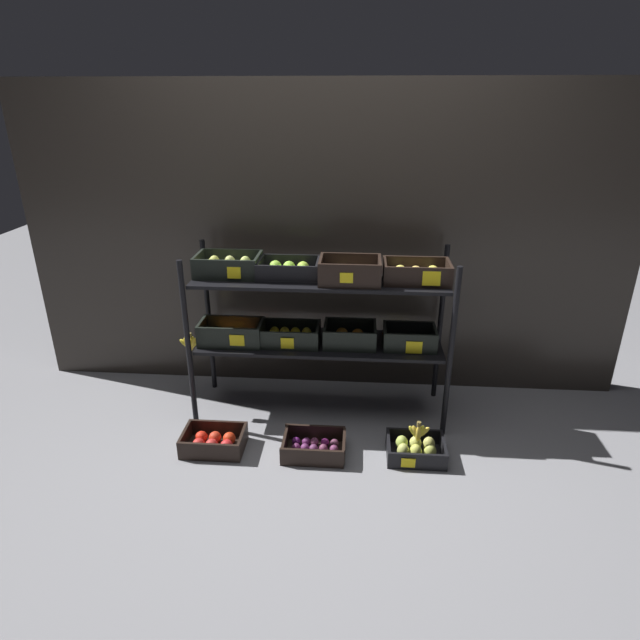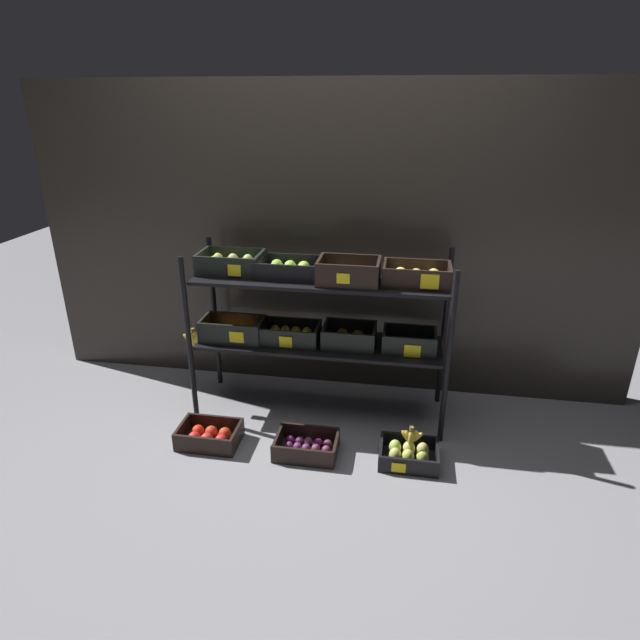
{
  "view_description": "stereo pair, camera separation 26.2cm",
  "coord_description": "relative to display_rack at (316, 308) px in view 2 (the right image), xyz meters",
  "views": [
    {
      "loc": [
        0.22,
        -2.9,
        1.85
      ],
      "look_at": [
        0.0,
        0.0,
        0.62
      ],
      "focal_mm": 29.68,
      "sensor_mm": 36.0,
      "label": 1
    },
    {
      "loc": [
        0.48,
        -2.87,
        1.85
      ],
      "look_at": [
        0.0,
        0.0,
        0.62
      ],
      "focal_mm": 29.68,
      "sensor_mm": 36.0,
      "label": 2
    }
  ],
  "objects": [
    {
      "name": "ground_plane",
      "position": [
        0.02,
        0.01,
        -0.7
      ],
      "size": [
        10.0,
        10.0,
        0.0
      ],
      "primitive_type": "plane",
      "color": "gray"
    },
    {
      "name": "storefront_wall",
      "position": [
        0.02,
        0.43,
        0.28
      ],
      "size": [
        3.89,
        0.12,
        1.96
      ],
      "primitive_type": "cube",
      "color": "#2D2823",
      "rests_on": "ground_plane"
    },
    {
      "name": "display_rack",
      "position": [
        0.0,
        0.0,
        0.0
      ],
      "size": [
        1.62,
        0.47,
        1.04
      ],
      "color": "black",
      "rests_on": "ground_plane"
    },
    {
      "name": "crate_ground_apple_red",
      "position": [
        -0.54,
        -0.45,
        -0.65
      ],
      "size": [
        0.35,
        0.24,
        0.11
      ],
      "color": "black",
      "rests_on": "ground_plane"
    },
    {
      "name": "crate_ground_plum",
      "position": [
        0.03,
        -0.46,
        -0.66
      ],
      "size": [
        0.35,
        0.24,
        0.11
      ],
      "color": "black",
      "rests_on": "ground_plane"
    },
    {
      "name": "crate_ground_pear",
      "position": [
        0.59,
        -0.44,
        -0.65
      ],
      "size": [
        0.32,
        0.25,
        0.1
      ],
      "color": "black",
      "rests_on": "ground_plane"
    },
    {
      "name": "banana_bunch_loose",
      "position": [
        0.6,
        -0.44,
        -0.54
      ],
      "size": [
        0.13,
        0.04,
        0.12
      ],
      "color": "brown",
      "rests_on": "crate_ground_pear"
    }
  ]
}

